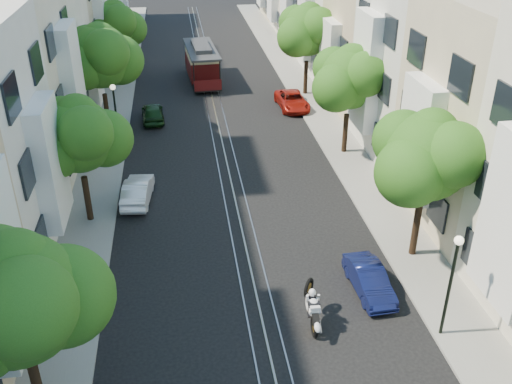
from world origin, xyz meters
name	(u,v)px	position (x,y,z in m)	size (l,w,h in m)	color
ground	(216,113)	(0.00, 28.00, 0.00)	(200.00, 200.00, 0.00)	black
sidewalk_east	(314,107)	(7.25, 28.00, 0.06)	(2.50, 80.00, 0.12)	gray
sidewalk_west	(113,117)	(-7.25, 28.00, 0.06)	(2.50, 80.00, 0.12)	gray
rail_left	(208,113)	(-0.55, 28.00, 0.01)	(0.06, 80.00, 0.02)	gray
rail_slot	(216,113)	(0.00, 28.00, 0.01)	(0.06, 80.00, 0.02)	gray
rail_right	(223,112)	(0.55, 28.00, 0.01)	(0.06, 80.00, 0.02)	gray
lane_line	(216,113)	(0.00, 28.00, 0.00)	(0.08, 80.00, 0.01)	tan
townhouses_east	(383,35)	(11.87, 27.91, 5.18)	(7.75, 72.00, 12.00)	beige
townhouses_west	(30,48)	(-11.87, 27.91, 5.08)	(7.75, 72.00, 11.76)	silver
tree_e_b	(429,158)	(7.26, 8.98, 4.73)	(4.93, 4.08, 6.68)	black
tree_e_c	(351,80)	(7.26, 19.98, 4.60)	(4.84, 3.99, 6.52)	black
tree_e_d	(308,31)	(7.26, 30.98, 4.87)	(5.01, 4.16, 6.85)	black
tree_w_a	(18,302)	(-7.14, 1.98, 4.73)	(4.93, 4.08, 6.68)	black
tree_w_b	(79,138)	(-7.14, 13.98, 4.40)	(4.72, 3.87, 6.27)	black
tree_w_c	(101,58)	(-7.14, 24.98, 5.07)	(5.13, 4.28, 7.09)	black
tree_w_d	(115,26)	(-7.14, 35.98, 4.60)	(4.84, 3.99, 6.52)	black
lamp_east	(453,272)	(6.30, 4.00, 2.85)	(0.32, 0.32, 4.16)	black
lamp_west	(115,108)	(-6.30, 22.00, 2.85)	(0.32, 0.32, 4.16)	black
sportbike_rider	(312,306)	(1.78, 5.21, 0.88)	(0.56, 2.07, 1.59)	black
cable_car	(202,62)	(-0.50, 35.45, 1.67)	(2.76, 7.47, 2.82)	black
parked_car_e_mid	(369,280)	(4.50, 6.83, 0.56)	(1.18, 3.38, 1.11)	#0C123E
parked_car_e_far	(292,101)	(5.60, 28.14, 0.58)	(1.94, 4.20, 1.17)	maroon
parked_car_w_mid	(138,190)	(-4.96, 15.69, 0.60)	(1.28, 3.66, 1.21)	white
parked_car_w_far	(153,112)	(-4.40, 27.01, 0.62)	(1.46, 3.62, 1.23)	black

